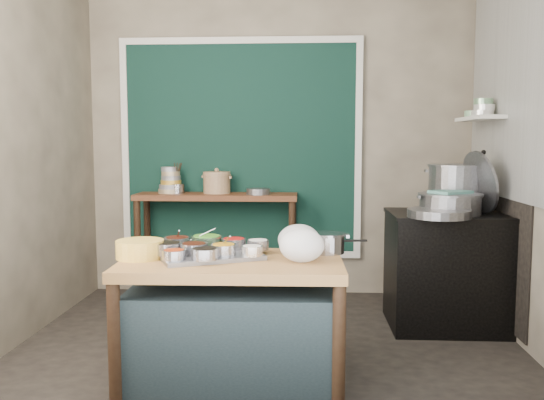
# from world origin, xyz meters

# --- Properties ---
(floor) EXTENTS (3.50, 3.00, 0.02)m
(floor) POSITION_xyz_m (0.00, 0.00, -0.01)
(floor) COLOR #2A2620
(floor) RESTS_ON ground
(back_wall) EXTENTS (3.50, 0.02, 2.80)m
(back_wall) POSITION_xyz_m (0.00, 1.51, 1.40)
(back_wall) COLOR gray
(back_wall) RESTS_ON floor
(left_wall) EXTENTS (0.02, 3.00, 2.80)m
(left_wall) POSITION_xyz_m (-1.76, 0.00, 1.40)
(left_wall) COLOR gray
(left_wall) RESTS_ON floor
(right_wall) EXTENTS (0.02, 3.00, 2.80)m
(right_wall) POSITION_xyz_m (1.76, 0.00, 1.40)
(right_wall) COLOR gray
(right_wall) RESTS_ON floor
(curtain_panel) EXTENTS (2.10, 0.02, 1.90)m
(curtain_panel) POSITION_xyz_m (-0.35, 1.47, 1.35)
(curtain_panel) COLOR black
(curtain_panel) RESTS_ON back_wall
(curtain_frame) EXTENTS (2.22, 0.03, 2.02)m
(curtain_frame) POSITION_xyz_m (-0.35, 1.46, 1.35)
(curtain_frame) COLOR beige
(curtain_frame) RESTS_ON back_wall
(tile_panel) EXTENTS (0.02, 1.70, 1.70)m
(tile_panel) POSITION_xyz_m (1.74, 0.55, 1.85)
(tile_panel) COLOR #B2B2AA
(tile_panel) RESTS_ON right_wall
(soot_patch) EXTENTS (0.01, 1.30, 1.30)m
(soot_patch) POSITION_xyz_m (1.74, 0.65, 0.70)
(soot_patch) COLOR black
(soot_patch) RESTS_ON right_wall
(wall_shelf) EXTENTS (0.22, 0.70, 0.03)m
(wall_shelf) POSITION_xyz_m (1.63, 0.85, 1.60)
(wall_shelf) COLOR beige
(wall_shelf) RESTS_ON right_wall
(prep_table) EXTENTS (1.26, 0.74, 0.75)m
(prep_table) POSITION_xyz_m (-0.17, -0.64, 0.38)
(prep_table) COLOR brown
(prep_table) RESTS_ON floor
(back_counter) EXTENTS (1.45, 0.40, 0.95)m
(back_counter) POSITION_xyz_m (-0.55, 1.28, 0.47)
(back_counter) COLOR #5C301A
(back_counter) RESTS_ON floor
(stove_block) EXTENTS (0.90, 0.68, 0.85)m
(stove_block) POSITION_xyz_m (1.35, 0.55, 0.42)
(stove_block) COLOR black
(stove_block) RESTS_ON floor
(stove_top) EXTENTS (0.92, 0.69, 0.03)m
(stove_top) POSITION_xyz_m (1.35, 0.55, 0.86)
(stove_top) COLOR black
(stove_top) RESTS_ON stove_block
(condiment_tray) EXTENTS (0.68, 0.60, 0.03)m
(condiment_tray) POSITION_xyz_m (-0.31, -0.59, 0.76)
(condiment_tray) COLOR gray
(condiment_tray) RESTS_ON prep_table
(condiment_bowls) EXTENTS (0.66, 0.52, 0.07)m
(condiment_bowls) POSITION_xyz_m (-0.34, -0.57, 0.81)
(condiment_bowls) COLOR gray
(condiment_bowls) RESTS_ON condiment_tray
(yellow_basin) EXTENTS (0.28, 0.28, 0.10)m
(yellow_basin) POSITION_xyz_m (-0.70, -0.63, 0.80)
(yellow_basin) COLOR gold
(yellow_basin) RESTS_ON prep_table
(saucepan) EXTENTS (0.24, 0.24, 0.12)m
(saucepan) POSITION_xyz_m (0.38, -0.41, 0.81)
(saucepan) COLOR gray
(saucepan) RESTS_ON prep_table
(plastic_bag_a) EXTENTS (0.31, 0.29, 0.19)m
(plastic_bag_a) POSITION_xyz_m (0.23, -0.69, 0.84)
(plastic_bag_a) COLOR white
(plastic_bag_a) RESTS_ON prep_table
(plastic_bag_b) EXTENTS (0.30, 0.28, 0.19)m
(plastic_bag_b) POSITION_xyz_m (0.21, -0.50, 0.84)
(plastic_bag_b) COLOR white
(plastic_bag_b) RESTS_ON prep_table
(bowl_stack) EXTENTS (0.21, 0.21, 0.24)m
(bowl_stack) POSITION_xyz_m (-0.98, 1.32, 1.05)
(bowl_stack) COLOR tan
(bowl_stack) RESTS_ON back_counter
(utensil_cup) EXTENTS (0.19, 0.19, 0.09)m
(utensil_cup) POSITION_xyz_m (-0.91, 1.30, 0.99)
(utensil_cup) COLOR gray
(utensil_cup) RESTS_ON back_counter
(ceramic_crock) EXTENTS (0.33, 0.33, 0.18)m
(ceramic_crock) POSITION_xyz_m (-0.55, 1.32, 1.04)
(ceramic_crock) COLOR #9A7B54
(ceramic_crock) RESTS_ON back_counter
(wide_bowl) EXTENTS (0.24, 0.24, 0.05)m
(wide_bowl) POSITION_xyz_m (-0.17, 1.22, 0.98)
(wide_bowl) COLOR gray
(wide_bowl) RESTS_ON back_counter
(stock_pot) EXTENTS (0.57, 0.57, 0.36)m
(stock_pot) POSITION_xyz_m (1.43, 0.73, 1.06)
(stock_pot) COLOR gray
(stock_pot) RESTS_ON stove_top
(pot_lid) EXTENTS (0.22, 0.49, 0.47)m
(pot_lid) POSITION_xyz_m (1.56, 0.55, 1.11)
(pot_lid) COLOR gray
(pot_lid) RESTS_ON stove_top
(steamer) EXTENTS (0.56, 0.56, 0.16)m
(steamer) POSITION_xyz_m (1.32, 0.47, 0.96)
(steamer) COLOR gray
(steamer) RESTS_ON stove_top
(green_cloth) EXTENTS (0.33, 0.32, 0.02)m
(green_cloth) POSITION_xyz_m (1.32, 0.47, 1.05)
(green_cloth) COLOR slate
(green_cloth) RESTS_ON steamer
(shallow_pan) EXTENTS (0.57, 0.57, 0.06)m
(shallow_pan) POSITION_xyz_m (1.20, 0.28, 0.91)
(shallow_pan) COLOR gray
(shallow_pan) RESTS_ON stove_top
(shelf_bowl_stack) EXTENTS (0.17, 0.17, 0.13)m
(shelf_bowl_stack) POSITION_xyz_m (1.63, 0.77, 1.68)
(shelf_bowl_stack) COLOR silver
(shelf_bowl_stack) RESTS_ON wall_shelf
(shelf_bowl_green) EXTENTS (0.16, 0.16, 0.05)m
(shelf_bowl_green) POSITION_xyz_m (1.63, 1.02, 1.64)
(shelf_bowl_green) COLOR gray
(shelf_bowl_green) RESTS_ON wall_shelf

